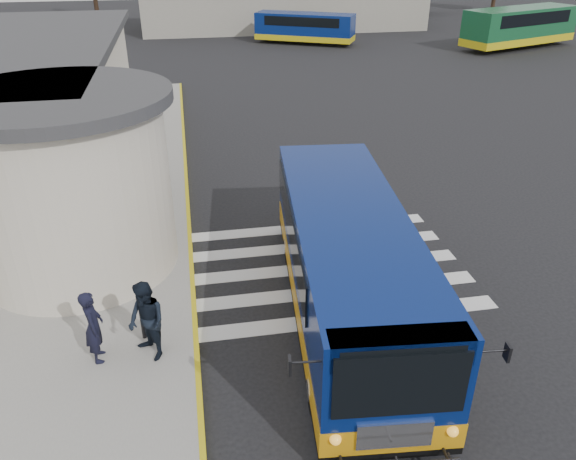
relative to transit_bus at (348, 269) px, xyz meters
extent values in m
plane|color=black|center=(0.38, 3.03, -1.33)|extent=(140.00, 140.00, 0.00)
cube|color=gray|center=(-8.62, 7.03, -1.26)|extent=(10.00, 34.00, 0.15)
cube|color=gold|center=(-3.67, 7.03, -1.25)|extent=(0.12, 34.00, 0.16)
cylinder|color=beige|center=(-6.62, 3.53, 1.07)|extent=(5.20, 5.20, 4.50)
cylinder|color=#38383A|center=(-6.62, 3.53, 3.47)|extent=(5.80, 5.80, 0.30)
cube|color=black|center=(-6.10, 8.03, -0.08)|extent=(0.08, 1.20, 2.20)
cube|color=#38383A|center=(-5.62, 8.03, 1.22)|extent=(1.20, 1.80, 0.12)
cube|color=silver|center=(-0.12, -0.17, -1.33)|extent=(8.00, 0.55, 0.01)
cube|color=silver|center=(-0.12, 1.03, -1.33)|extent=(8.00, 0.55, 0.01)
cube|color=silver|center=(-0.12, 2.23, -1.33)|extent=(8.00, 0.55, 0.01)
cube|color=silver|center=(-0.12, 3.43, -1.33)|extent=(8.00, 0.55, 0.01)
cube|color=silver|center=(-0.12, 4.63, -1.33)|extent=(8.00, 0.55, 0.01)
cube|color=gray|center=(6.38, 45.03, 0.67)|extent=(26.00, 8.00, 4.00)
cylinder|color=black|center=(-11.62, 53.03, 0.47)|extent=(0.44, 0.44, 3.60)
cylinder|color=black|center=(-1.62, 53.03, 0.47)|extent=(0.44, 0.44, 3.60)
cube|color=navy|center=(0.00, 0.04, 0.26)|extent=(3.39, 9.31, 2.38)
cube|color=#CB860D|center=(0.00, 0.04, -0.64)|extent=(3.42, 9.35, 0.57)
cube|color=black|center=(0.00, 0.04, -0.98)|extent=(3.41, 9.33, 0.22)
cube|color=black|center=(-0.43, -4.52, 0.64)|extent=(2.22, 0.27, 1.27)
cube|color=silver|center=(-0.43, -4.53, -0.47)|extent=(1.32, 0.19, 0.56)
cube|color=black|center=(-1.20, 0.97, 0.74)|extent=(0.68, 6.66, 0.91)
cube|color=black|center=(1.36, 0.72, 0.74)|extent=(0.68, 6.66, 0.91)
cylinder|color=black|center=(-1.39, -2.88, -0.85)|extent=(0.39, 1.00, 0.97)
cylinder|color=black|center=(0.82, -3.09, -0.85)|extent=(0.39, 1.00, 0.97)
cylinder|color=black|center=(-0.85, 2.76, -0.85)|extent=(0.39, 1.00, 0.97)
cylinder|color=black|center=(1.36, 2.55, -0.85)|extent=(0.39, 1.00, 0.97)
cube|color=black|center=(-2.18, -4.18, 1.05)|extent=(0.07, 0.19, 0.30)
cube|color=black|center=(1.35, -4.52, 1.05)|extent=(0.07, 0.19, 0.30)
imported|color=black|center=(-5.76, -0.74, -0.32)|extent=(0.48, 0.67, 1.72)
imported|color=black|center=(-4.65, -0.86, -0.26)|extent=(1.08, 1.14, 1.85)
cylinder|color=black|center=(-4.82, -0.20, -0.58)|extent=(0.10, 0.10, 1.20)
cube|color=navy|center=(6.70, 36.55, 0.05)|extent=(8.13, 5.71, 2.05)
cube|color=gold|center=(6.70, 36.55, -0.78)|extent=(8.16, 5.74, 0.45)
cube|color=black|center=(6.70, 36.55, 0.54)|extent=(6.57, 4.92, 0.71)
cube|color=#15502C|center=(23.01, 31.68, 0.41)|extent=(10.44, 6.09, 2.58)
cube|color=gold|center=(23.01, 31.68, -0.64)|extent=(10.49, 6.14, 0.56)
cube|color=black|center=(23.01, 31.68, 1.02)|extent=(8.36, 5.38, 0.90)
camera|label=1|loc=(-3.43, -10.81, 7.09)|focal=35.00mm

